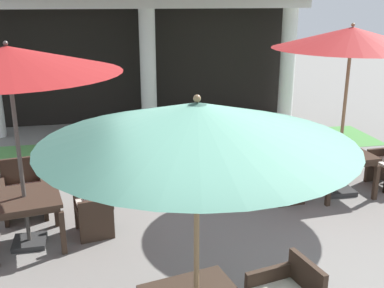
% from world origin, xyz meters
% --- Properties ---
extents(lawn_strip, '(10.55, 1.72, 0.01)m').
position_xyz_m(lawn_strip, '(0.00, 6.67, 0.00)').
color(lawn_strip, '#519347').
rests_on(lawn_strip, ground).
extents(patio_umbrella_near_foreground, '(2.51, 2.51, 2.58)m').
position_xyz_m(patio_umbrella_near_foreground, '(-0.56, 0.17, 2.33)').
color(patio_umbrella_near_foreground, '#2D2D2D').
rests_on(patio_umbrella_near_foreground, ground).
extents(patio_table_mid_left, '(1.04, 1.04, 0.74)m').
position_xyz_m(patio_table_mid_left, '(2.72, 3.59, 0.64)').
color(patio_table_mid_left, '#38281E').
rests_on(patio_table_mid_left, ground).
extents(patio_umbrella_mid_left, '(2.54, 2.54, 2.90)m').
position_xyz_m(patio_umbrella_mid_left, '(2.72, 3.59, 2.64)').
color(patio_umbrella_mid_left, '#2D2D2D').
rests_on(patio_umbrella_mid_left, ground).
extents(patio_chair_mid_left_west, '(0.54, 0.65, 0.85)m').
position_xyz_m(patio_chair_mid_left_west, '(1.66, 3.51, 0.41)').
color(patio_chair_mid_left_west, '#38281E').
rests_on(patio_chair_mid_left_west, ground).
extents(patio_table_mid_right, '(1.06, 1.06, 0.73)m').
position_xyz_m(patio_table_mid_right, '(-2.36, 2.81, 0.63)').
color(patio_table_mid_right, '#38281E').
rests_on(patio_table_mid_right, ground).
extents(patio_umbrella_mid_right, '(2.80, 2.80, 2.78)m').
position_xyz_m(patio_umbrella_mid_right, '(-2.36, 2.81, 2.54)').
color(patio_umbrella_mid_right, '#2D2D2D').
rests_on(patio_umbrella_mid_right, ground).
extents(patio_chair_mid_right_north, '(0.72, 0.66, 0.90)m').
position_xyz_m(patio_chair_mid_right_north, '(-2.52, 3.74, 0.41)').
color(patio_chair_mid_right_north, '#38281E').
rests_on(patio_chair_mid_right_north, ground).
extents(patio_chair_mid_right_east, '(0.58, 0.62, 0.83)m').
position_xyz_m(patio_chair_mid_right_east, '(-1.44, 2.97, 0.40)').
color(patio_chair_mid_right_east, '#38281E').
rests_on(patio_chair_mid_right_east, ground).
extents(terracotta_urn, '(0.32, 0.32, 0.44)m').
position_xyz_m(terracotta_urn, '(-0.05, 5.32, 0.18)').
color(terracotta_urn, brown).
rests_on(terracotta_urn, ground).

